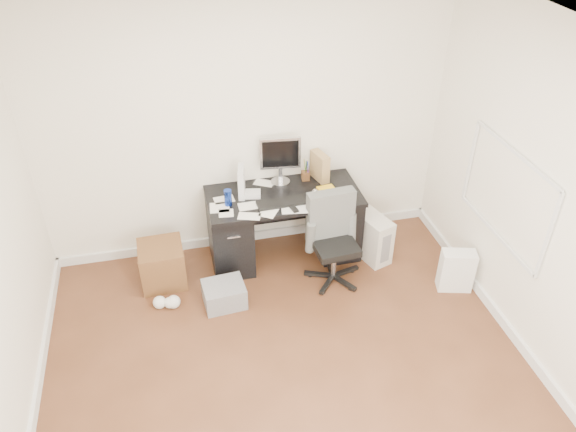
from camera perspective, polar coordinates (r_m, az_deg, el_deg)
name	(u,v)px	position (r m, az deg, el deg)	size (l,w,h in m)	color
ground	(293,384)	(4.73, 0.54, -16.72)	(4.00, 4.00, 0.00)	#4A2917
room_shell	(298,213)	(3.61, 1.07, 0.33)	(4.02, 4.02, 2.71)	white
desk	(284,223)	(5.68, -0.43, -0.76)	(1.50, 0.70, 0.75)	black
loose_papers	(265,200)	(5.40, -2.39, 1.68)	(1.10, 0.60, 0.00)	silver
lcd_monitor	(280,160)	(5.54, -0.79, 5.67)	(0.40, 0.23, 0.51)	#B0AFB4
keyboard	(281,203)	(5.33, -0.69, 1.37)	(0.47, 0.16, 0.03)	black
computer_mouse	(315,192)	(5.46, 2.77, 2.44)	(0.07, 0.07, 0.07)	#B0AFB4
travel_mug	(228,198)	(5.31, -6.11, 1.86)	(0.07, 0.07, 0.16)	navy
white_binder	(241,182)	(5.43, -4.76, 3.50)	(0.11, 0.25, 0.29)	silver
magazine_file	(320,166)	(5.67, 3.25, 5.06)	(0.12, 0.25, 0.29)	#936D47
pen_cup	(306,170)	(5.66, 1.79, 4.69)	(0.09, 0.09, 0.22)	#533017
yellow_book	(329,192)	(5.49, 4.19, 2.40)	(0.18, 0.23, 0.04)	yellow
paper_remote	(295,207)	(5.27, 0.72, 0.89)	(0.26, 0.21, 0.02)	silver
office_chair	(335,241)	(5.35, 4.80, -2.59)	(0.53, 0.53, 0.93)	#4F524F
pc_tower	(370,236)	(5.83, 8.36, -2.01)	(0.22, 0.49, 0.49)	beige
shopping_bag	(456,270)	(5.62, 16.73, -5.32)	(0.32, 0.23, 0.43)	white
wicker_basket	(162,264)	(5.60, -12.64, -4.81)	(0.42, 0.42, 0.42)	#4C2B16
desk_printer	(224,294)	(5.32, -6.50, -7.91)	(0.38, 0.31, 0.22)	slate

